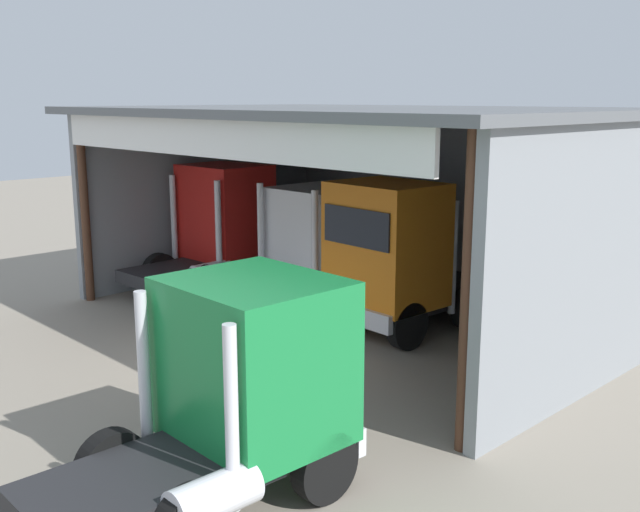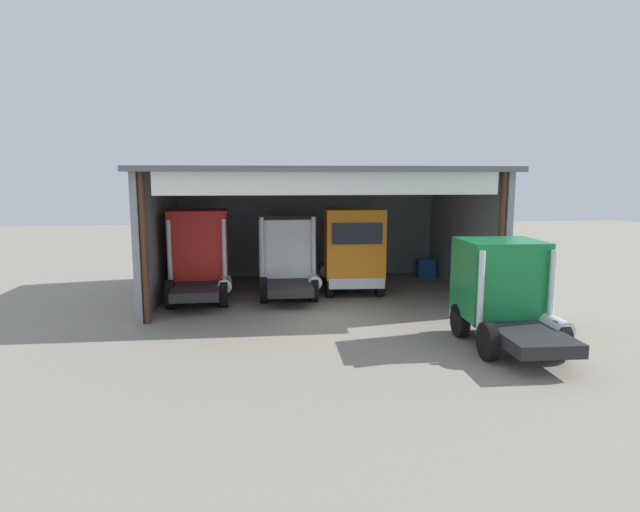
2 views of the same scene
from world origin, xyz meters
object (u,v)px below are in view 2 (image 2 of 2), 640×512
object	(u,v)px
oil_drum	(376,269)
truck_green_center_right_bay	(504,290)
truck_orange_center_left_bay	(352,250)
truck_red_center_bay	(199,254)
truck_white_left_bay	(287,254)
tool_cart	(426,268)

from	to	relation	value
oil_drum	truck_green_center_right_bay	bearing A→B (deg)	-81.40
truck_orange_center_left_bay	truck_green_center_right_bay	size ratio (longest dim) A/B	1.04
truck_red_center_bay	truck_orange_center_left_bay	size ratio (longest dim) A/B	0.94
truck_red_center_bay	truck_green_center_right_bay	xyz separation A→B (m)	(10.00, -7.06, -0.27)
truck_white_left_bay	tool_cart	distance (m)	7.91
truck_white_left_bay	tool_cart	world-z (taller)	truck_white_left_bay
truck_white_left_bay	oil_drum	size ratio (longest dim) A/B	5.39
truck_orange_center_left_bay	oil_drum	distance (m)	4.05
truck_green_center_right_bay	oil_drum	size ratio (longest dim) A/B	5.14
truck_red_center_bay	tool_cart	size ratio (longest dim) A/B	4.60
truck_green_center_right_bay	tool_cart	xyz separation A→B (m)	(0.94, 10.62, -1.17)
truck_orange_center_left_bay	oil_drum	bearing A→B (deg)	-115.82
truck_red_center_bay	tool_cart	xyz separation A→B (m)	(10.94, 3.56, -1.44)
truck_red_center_bay	truck_green_center_right_bay	distance (m)	12.25
truck_white_left_bay	truck_orange_center_left_bay	xyz separation A→B (m)	(2.87, -0.20, 0.15)
truck_white_left_bay	tool_cart	xyz separation A→B (m)	(7.24, 2.92, -1.29)
truck_orange_center_left_bay	tool_cart	distance (m)	5.56
truck_red_center_bay	truck_orange_center_left_bay	bearing A→B (deg)	1.41
truck_green_center_right_bay	tool_cart	distance (m)	10.72
tool_cart	oil_drum	bearing A→B (deg)	175.39
oil_drum	truck_white_left_bay	bearing A→B (deg)	-146.17
truck_white_left_bay	oil_drum	world-z (taller)	truck_white_left_bay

